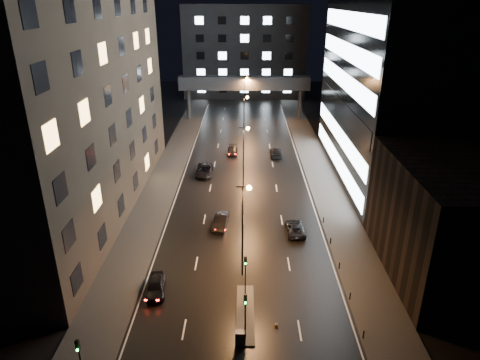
% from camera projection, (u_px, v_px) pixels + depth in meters
% --- Properties ---
extents(ground, '(160.00, 160.00, 0.00)m').
position_uv_depth(ground, '(244.00, 164.00, 73.73)').
color(ground, black).
rests_on(ground, ground).
extents(sidewalk_left, '(5.00, 110.00, 0.15)m').
position_uv_depth(sidewalk_left, '(166.00, 175.00, 69.24)').
color(sidewalk_left, '#383533').
rests_on(sidewalk_left, ground).
extents(sidewalk_right, '(5.00, 110.00, 0.15)m').
position_uv_depth(sidewalk_right, '(321.00, 175.00, 68.97)').
color(sidewalk_right, '#383533').
rests_on(sidewalk_right, ground).
extents(building_left, '(15.00, 48.00, 40.00)m').
position_uv_depth(building_left, '(57.00, 56.00, 51.42)').
color(building_left, '#2D2319').
rests_on(building_left, ground).
extents(building_right_low, '(10.00, 18.00, 12.00)m').
position_uv_depth(building_right_low, '(443.00, 220.00, 42.64)').
color(building_right_low, black).
rests_on(building_right_low, ground).
extents(building_right_glass, '(20.00, 36.00, 45.00)m').
position_uv_depth(building_right_glass, '(419.00, 28.00, 60.95)').
color(building_right_glass, black).
rests_on(building_right_glass, ground).
extents(building_far, '(34.00, 14.00, 25.00)m').
position_uv_depth(building_far, '(245.00, 51.00, 122.18)').
color(building_far, '#333335').
rests_on(building_far, ground).
extents(skybridge, '(30.00, 3.00, 10.00)m').
position_uv_depth(skybridge, '(244.00, 84.00, 98.05)').
color(skybridge, '#333335').
rests_on(skybridge, ground).
extents(median_island, '(1.60, 8.00, 0.15)m').
position_uv_depth(median_island, '(245.00, 313.00, 38.75)').
color(median_island, '#383533').
rests_on(median_island, ground).
extents(traffic_signal_near, '(0.28, 0.34, 4.40)m').
position_uv_depth(traffic_signal_near, '(245.00, 270.00, 39.85)').
color(traffic_signal_near, black).
rests_on(traffic_signal_near, median_island).
extents(traffic_signal_far, '(0.28, 0.34, 4.40)m').
position_uv_depth(traffic_signal_far, '(245.00, 309.00, 34.80)').
color(traffic_signal_far, black).
rests_on(traffic_signal_far, median_island).
extents(traffic_signal_corner, '(0.28, 0.34, 4.40)m').
position_uv_depth(traffic_signal_corner, '(80.00, 357.00, 30.38)').
color(traffic_signal_corner, black).
rests_on(traffic_signal_corner, ground).
extents(bollard_row, '(0.12, 25.12, 0.90)m').
position_uv_depth(bollard_row, '(344.00, 281.00, 42.63)').
color(bollard_row, black).
rests_on(bollard_row, ground).
extents(streetlight_near, '(1.45, 0.50, 10.15)m').
position_uv_depth(streetlight_near, '(244.00, 219.00, 41.75)').
color(streetlight_near, black).
rests_on(streetlight_near, ground).
extents(streetlight_mid_a, '(1.45, 0.50, 10.15)m').
position_uv_depth(streetlight_mid_a, '(245.00, 152.00, 60.14)').
color(streetlight_mid_a, black).
rests_on(streetlight_mid_a, ground).
extents(streetlight_mid_b, '(1.45, 0.50, 10.15)m').
position_uv_depth(streetlight_mid_b, '(245.00, 116.00, 78.54)').
color(streetlight_mid_b, black).
rests_on(streetlight_mid_b, ground).
extents(streetlight_far, '(1.45, 0.50, 10.15)m').
position_uv_depth(streetlight_far, '(245.00, 93.00, 96.93)').
color(streetlight_far, black).
rests_on(streetlight_far, ground).
extents(car_away_a, '(2.28, 4.45, 1.45)m').
position_uv_depth(car_away_a, '(156.00, 286.00, 41.39)').
color(car_away_a, black).
rests_on(car_away_a, ground).
extents(car_away_b, '(2.07, 4.71, 1.50)m').
position_uv_depth(car_away_b, '(221.00, 221.00, 53.35)').
color(car_away_b, black).
rests_on(car_away_b, ground).
extents(car_away_c, '(2.69, 5.72, 1.58)m').
position_uv_depth(car_away_c, '(204.00, 170.00, 68.99)').
color(car_away_c, black).
rests_on(car_away_c, ground).
extents(car_away_d, '(1.81, 4.45, 1.29)m').
position_uv_depth(car_away_d, '(232.00, 151.00, 78.34)').
color(car_away_d, black).
rests_on(car_away_d, ground).
extents(car_toward_a, '(2.35, 4.73, 1.29)m').
position_uv_depth(car_toward_a, '(295.00, 228.00, 52.01)').
color(car_toward_a, black).
rests_on(car_toward_a, ground).
extents(car_toward_b, '(2.07, 5.04, 1.46)m').
position_uv_depth(car_toward_b, '(276.00, 152.00, 77.27)').
color(car_toward_b, black).
rests_on(car_toward_b, ground).
extents(utility_cabinet, '(0.84, 0.56, 1.20)m').
position_uv_depth(utility_cabinet, '(240.00, 337.00, 35.08)').
color(utility_cabinet, '#434345').
rests_on(utility_cabinet, median_island).
extents(cone_a, '(0.45, 0.45, 0.54)m').
position_uv_depth(cone_a, '(276.00, 325.00, 37.15)').
color(cone_a, orange).
rests_on(cone_a, ground).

